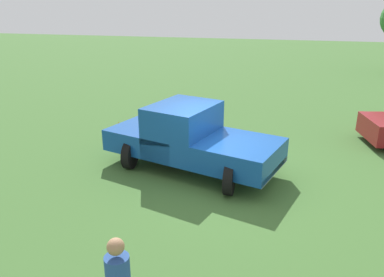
% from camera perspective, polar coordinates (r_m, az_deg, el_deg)
% --- Properties ---
extents(ground_plane, '(80.00, 80.00, 0.00)m').
position_cam_1_polar(ground_plane, '(10.04, 3.78, -6.38)').
color(ground_plane, '#3D662D').
extents(pickup_truck, '(3.21, 5.13, 1.82)m').
position_cam_1_polar(pickup_truck, '(10.44, -0.58, 0.33)').
color(pickup_truck, black).
rests_on(pickup_truck, ground_plane).
extents(traffic_cone, '(0.32, 0.32, 0.55)m').
position_cam_1_polar(traffic_cone, '(13.33, -10.86, 1.34)').
color(traffic_cone, orange).
rests_on(traffic_cone, ground_plane).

